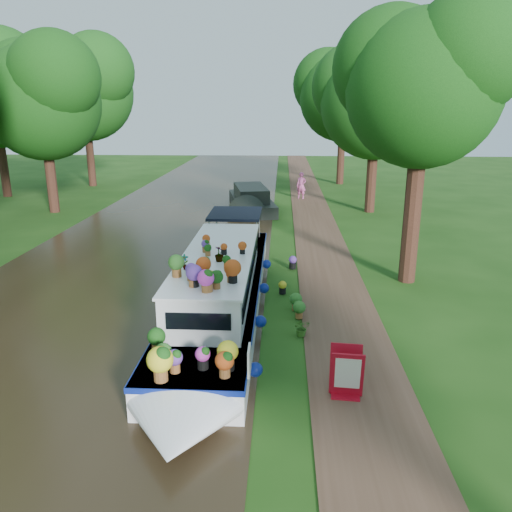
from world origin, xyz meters
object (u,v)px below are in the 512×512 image
(sandwich_board, at_px, (346,374))
(plant_boat, at_px, (219,288))
(second_boat, at_px, (251,201))
(pedestrian_pink, at_px, (301,185))

(sandwich_board, bearing_deg, plant_boat, 133.32)
(plant_boat, height_order, second_boat, plant_boat)
(plant_boat, bearing_deg, second_boat, 90.20)
(plant_boat, relative_size, sandwich_board, 12.90)
(sandwich_board, distance_m, pedestrian_pink, 23.38)
(pedestrian_pink, bearing_deg, plant_boat, -85.02)
(second_boat, bearing_deg, sandwich_board, -91.73)
(plant_boat, bearing_deg, pedestrian_pink, 81.26)
(second_boat, distance_m, pedestrian_pink, 5.05)
(pedestrian_pink, bearing_deg, sandwich_board, -75.99)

